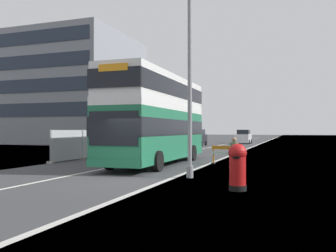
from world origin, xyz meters
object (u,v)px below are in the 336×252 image
Objects in this scene: roadworks_barrier at (227,153)px; car_receding_mid at (197,138)px; pedestrian_at_kerb at (234,157)px; red_pillar_postbox at (238,165)px; double_decker_bus at (158,118)px; car_receding_far at (244,137)px; lamppost_foreground at (190,84)px; car_oncoming_near at (183,139)px.

car_receding_mid is at bearing 108.95° from roadworks_barrier.
car_receding_mid reaches higher than pedestrian_at_kerb.
car_receding_mid reaches higher than roadworks_barrier.
red_pillar_postbox is 0.86× the size of roadworks_barrier.
double_decker_bus is 6.22× the size of roadworks_barrier.
car_receding_far is 37.96m from pedestrian_at_kerb.
roadworks_barrier is at bearing 18.37° from double_decker_bus.
lamppost_foreground reaches higher than car_receding_mid.
car_oncoming_near is at bearing 101.82° from double_decker_bus.
car_receding_far is (3.68, 17.92, -0.09)m from car_oncoming_near.
car_oncoming_near reaches higher than red_pillar_postbox.
red_pillar_postbox is at bearing -46.72° from lamppost_foreground.
car_receding_mid is (-8.11, 23.61, 0.31)m from roadworks_barrier.
car_receding_far is at bearing 97.43° from red_pillar_postbox.
pedestrian_at_kerb is (8.38, -19.75, -0.20)m from car_oncoming_near.
pedestrian_at_kerb is at bearing -72.09° from car_receding_mid.
lamppost_foreground is at bearing -75.59° from car_receding_mid.
car_receding_far reaches higher than pedestrian_at_kerb.
double_decker_bus reaches higher than car_receding_mid.
car_receding_far is (-5.35, 41.02, 0.11)m from red_pillar_postbox.
lamppost_foreground is at bearing -93.62° from roadworks_barrier.
pedestrian_at_kerb is at bearing 26.19° from lamppost_foreground.
car_oncoming_near is 18.29m from car_receding_far.
roadworks_barrier is at bearing 102.43° from red_pillar_postbox.
roadworks_barrier is 0.46× the size of car_receding_far.
pedestrian_at_kerb is (5.14, -4.26, -1.86)m from double_decker_bus.
pedestrian_at_kerb is at bearing -82.88° from car_receding_far.
red_pillar_postbox is at bearing -68.65° from car_oncoming_near.
double_decker_bus is 6.68× the size of pedestrian_at_kerb.
double_decker_bus is 33.46m from car_receding_far.
red_pillar_postbox is 0.36× the size of car_oncoming_near.
car_receding_mid is (-4.28, 24.88, -1.73)m from double_decker_bus.
car_oncoming_near is at bearing 112.99° from pedestrian_at_kerb.
car_receding_mid is at bearing 104.41° from lamppost_foreground.
red_pillar_postbox is 41.36m from car_receding_far.
lamppost_foreground is at bearing -85.56° from car_receding_far.
lamppost_foreground is 3.63m from pedestrian_at_kerb.
lamppost_foreground is 4.63m from red_pillar_postbox.
double_decker_bus is 6.93m from pedestrian_at_kerb.
roadworks_barrier is 5.69m from pedestrian_at_kerb.
lamppost_foreground reaches higher than car_receding_far.
car_oncoming_near is at bearing 111.35° from red_pillar_postbox.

